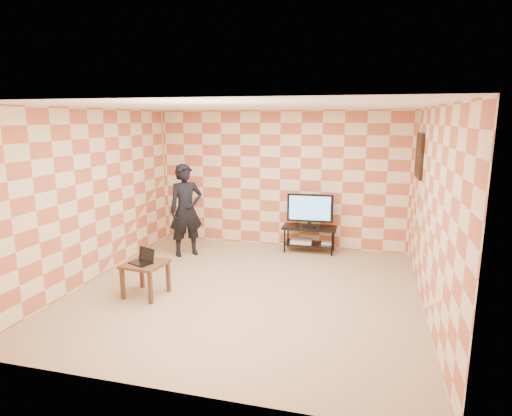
# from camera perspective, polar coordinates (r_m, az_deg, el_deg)

# --- Properties ---
(floor) EXTENTS (5.00, 5.00, 0.00)m
(floor) POSITION_cam_1_polar(r_m,az_deg,el_deg) (6.53, -1.35, -10.98)
(floor) COLOR #9D855F
(floor) RESTS_ON ground
(wall_back) EXTENTS (5.00, 0.02, 2.70)m
(wall_back) POSITION_cam_1_polar(r_m,az_deg,el_deg) (8.54, 3.21, 3.85)
(wall_back) COLOR beige
(wall_back) RESTS_ON ground
(wall_front) EXTENTS (5.00, 0.02, 2.70)m
(wall_front) POSITION_cam_1_polar(r_m,az_deg,el_deg) (3.87, -11.67, -6.22)
(wall_front) COLOR beige
(wall_front) RESTS_ON ground
(wall_left) EXTENTS (0.02, 5.00, 2.70)m
(wall_left) POSITION_cam_1_polar(r_m,az_deg,el_deg) (7.22, -20.85, 1.63)
(wall_left) COLOR beige
(wall_left) RESTS_ON ground
(wall_right) EXTENTS (0.02, 5.00, 2.70)m
(wall_right) POSITION_cam_1_polar(r_m,az_deg,el_deg) (5.97, 22.35, -0.50)
(wall_right) COLOR beige
(wall_right) RESTS_ON ground
(ceiling) EXTENTS (5.00, 5.00, 0.02)m
(ceiling) POSITION_cam_1_polar(r_m,az_deg,el_deg) (6.02, -1.47, 13.42)
(ceiling) COLOR white
(ceiling) RESTS_ON wall_back
(wall_art) EXTENTS (0.04, 0.72, 0.72)m
(wall_art) POSITION_cam_1_polar(r_m,az_deg,el_deg) (7.41, 20.94, 6.55)
(wall_art) COLOR black
(wall_art) RESTS_ON wall_right
(tv_stand) EXTENTS (1.03, 0.46, 0.50)m
(tv_stand) POSITION_cam_1_polar(r_m,az_deg,el_deg) (8.32, 7.13, -3.37)
(tv_stand) COLOR black
(tv_stand) RESTS_ON floor
(tv) EXTENTS (0.87, 0.18, 0.63)m
(tv) POSITION_cam_1_polar(r_m,az_deg,el_deg) (8.20, 7.21, -0.09)
(tv) COLOR black
(tv) RESTS_ON tv_stand
(dvd_player) EXTENTS (0.42, 0.31, 0.07)m
(dvd_player) POSITION_cam_1_polar(r_m,az_deg,el_deg) (8.35, 6.06, -4.42)
(dvd_player) COLOR #B8B8BA
(dvd_player) RESTS_ON tv_stand
(game_console) EXTENTS (0.20, 0.15, 0.04)m
(game_console) POSITION_cam_1_polar(r_m,az_deg,el_deg) (8.33, 9.41, -4.64)
(game_console) COLOR silver
(game_console) RESTS_ON tv_stand
(side_table) EXTENTS (0.61, 0.61, 0.50)m
(side_table) POSITION_cam_1_polar(r_m,az_deg,el_deg) (6.44, -14.55, -7.81)
(side_table) COLOR #3C2211
(side_table) RESTS_ON floor
(laptop) EXTENTS (0.38, 0.34, 0.21)m
(laptop) POSITION_cam_1_polar(r_m,az_deg,el_deg) (6.39, -14.82, -6.66)
(laptop) COLOR black
(laptop) RESTS_ON side_table
(person) EXTENTS (0.75, 0.72, 1.72)m
(person) POSITION_cam_1_polar(r_m,az_deg,el_deg) (8.06, -9.31, -0.29)
(person) COLOR black
(person) RESTS_ON floor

